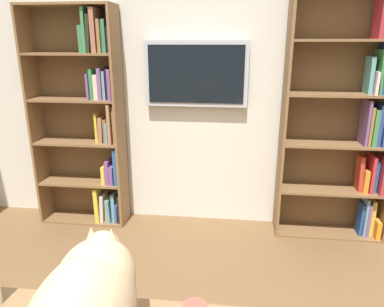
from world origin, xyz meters
name	(u,v)px	position (x,y,z in m)	size (l,w,h in m)	color
wall_back	(205,79)	(0.00, -2.23, 1.35)	(4.52, 0.06, 2.70)	silver
bookshelf_left	(355,116)	(-1.26, -2.06, 1.08)	(0.93, 0.28, 2.11)	brown
bookshelf_right	(89,120)	(1.04, -2.06, 0.99)	(0.81, 0.28, 1.97)	brown
wall_mounted_tv	(196,74)	(0.07, -2.15, 1.40)	(0.89, 0.07, 0.56)	#B7B7BC
cat	(87,306)	(0.14, 0.16, 0.93)	(0.31, 0.66, 0.36)	#D1B284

